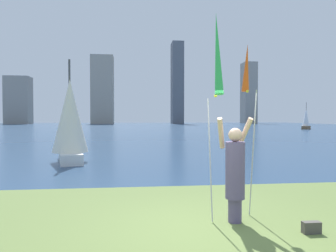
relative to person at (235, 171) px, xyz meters
name	(u,v)px	position (x,y,z in m)	size (l,w,h in m)	color
ground	(140,129)	(-0.61, 50.64, -1.06)	(120.00, 138.00, 0.12)	#5B7038
person	(235,171)	(0.00, 0.00, 0.00)	(0.74, 0.55, 2.03)	#594C72
kite_flag_left	(217,57)	(-0.44, -0.30, 2.12)	(0.16, 0.95, 3.95)	#B2B2B7
kite_flag_right	(247,73)	(0.44, 0.58, 1.97)	(0.16, 0.72, 3.56)	#B2B2B7
bag	(311,227)	(1.14, -0.74, -0.89)	(0.32, 0.13, 0.21)	#4C4742
sailboat_0	(306,120)	(27.82, 45.94, 0.64)	(2.22, 2.21, 4.66)	brown
sailboat_5	(70,122)	(-4.77, 8.80, 0.84)	(1.91, 3.29, 4.67)	silver
skyline_tower_0	(18,100)	(-37.73, 98.59, 6.45)	(7.39, 5.50, 14.90)	gray
skyline_tower_1	(102,90)	(-11.77, 99.66, 10.04)	(7.12, 6.19, 22.08)	gray
skyline_tower_2	(177,83)	(12.54, 97.28, 12.24)	(3.68, 5.90, 26.48)	#565B66
skyline_tower_3	(249,93)	(37.80, 99.80, 9.44)	(4.28, 5.49, 20.87)	gray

